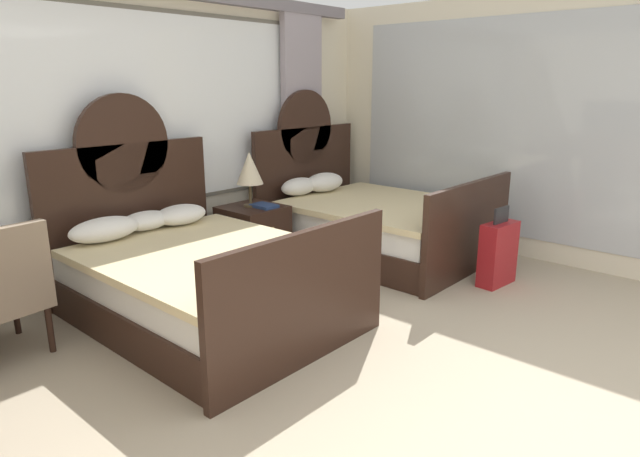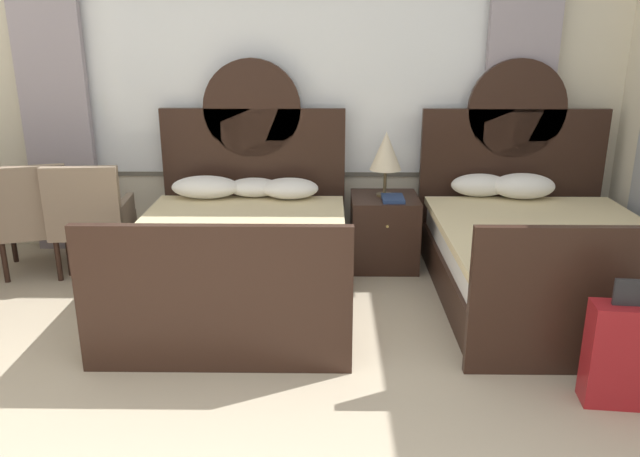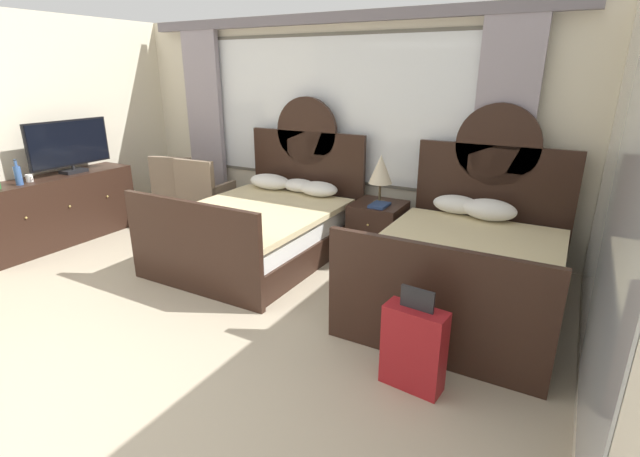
% 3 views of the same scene
% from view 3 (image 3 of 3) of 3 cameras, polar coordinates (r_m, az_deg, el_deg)
% --- Properties ---
extents(ground_plane, '(24.00, 24.00, 0.00)m').
position_cam_3_polar(ground_plane, '(3.59, -33.31, -19.44)').
color(ground_plane, tan).
extents(wall_back_window, '(5.97, 0.22, 2.70)m').
position_cam_3_polar(wall_back_window, '(5.93, 1.63, 13.00)').
color(wall_back_window, beige).
rests_on(wall_back_window, ground_plane).
extents(wall_left, '(0.07, 4.74, 2.70)m').
position_cam_3_polar(wall_left, '(6.46, -34.72, 9.52)').
color(wall_left, beige).
rests_on(wall_left, ground_plane).
extents(wall_right_mirror, '(0.08, 4.74, 2.70)m').
position_cam_3_polar(wall_right_mirror, '(2.98, 33.73, 2.15)').
color(wall_right_mirror, beige).
rests_on(wall_right_mirror, ground_plane).
extents(bed_near_window, '(1.62, 2.19, 1.74)m').
position_cam_3_polar(bed_near_window, '(5.33, -7.10, 0.34)').
color(bed_near_window, black).
rests_on(bed_near_window, ground_plane).
extents(bed_near_mirror, '(1.62, 2.19, 1.74)m').
position_cam_3_polar(bed_near_mirror, '(4.45, 17.59, -4.37)').
color(bed_near_mirror, black).
rests_on(bed_near_mirror, ground_plane).
extents(nightstand_between_beds, '(0.56, 0.59, 0.62)m').
position_cam_3_polar(nightstand_between_beds, '(5.36, 7.15, -0.06)').
color(nightstand_between_beds, black).
rests_on(nightstand_between_beds, ground_plane).
extents(table_lamp_on_nightstand, '(0.27, 0.27, 0.55)m').
position_cam_3_polar(table_lamp_on_nightstand, '(5.20, 7.54, 7.23)').
color(table_lamp_on_nightstand, brown).
rests_on(table_lamp_on_nightstand, nightstand_between_beds).
extents(book_on_nightstand, '(0.18, 0.26, 0.03)m').
position_cam_3_polar(book_on_nightstand, '(5.14, 7.38, 2.90)').
color(book_on_nightstand, navy).
rests_on(book_on_nightstand, nightstand_between_beds).
extents(dresser_minibar, '(0.53, 1.88, 0.84)m').
position_cam_3_polar(dresser_minibar, '(6.52, -29.73, 2.02)').
color(dresser_minibar, black).
rests_on(dresser_minibar, ground_plane).
extents(tv_flatscreen, '(0.20, 1.04, 0.64)m').
position_cam_3_polar(tv_flatscreen, '(6.49, -28.63, 9.00)').
color(tv_flatscreen, black).
rests_on(tv_flatscreen, dresser_minibar).
extents(bottle_spirit_blue, '(0.07, 0.07, 0.29)m').
position_cam_3_polar(bottle_spirit_blue, '(6.12, -33.34, 5.57)').
color(bottle_spirit_blue, '#385B99').
rests_on(bottle_spirit_blue, dresser_minibar).
extents(cup_on_dresser, '(0.11, 0.08, 0.08)m').
position_cam_3_polar(cup_on_dresser, '(6.24, -32.34, 5.29)').
color(cup_on_dresser, white).
rests_on(cup_on_dresser, dresser_minibar).
extents(armchair_by_window_left, '(0.64, 0.64, 0.95)m').
position_cam_3_polar(armchair_by_window_left, '(6.43, -14.25, 4.58)').
color(armchair_by_window_left, '#84705B').
rests_on(armchair_by_window_left, ground_plane).
extents(armchair_by_window_centre, '(0.75, 0.75, 0.95)m').
position_cam_3_polar(armchair_by_window_centre, '(6.76, -17.13, 5.00)').
color(armchair_by_window_centre, '#84705B').
rests_on(armchair_by_window_centre, ground_plane).
extents(suitcase_on_floor, '(0.43, 0.22, 0.74)m').
position_cam_3_polar(suitcase_on_floor, '(3.23, 11.53, -14.27)').
color(suitcase_on_floor, maroon).
rests_on(suitcase_on_floor, ground_plane).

